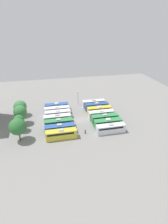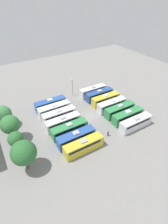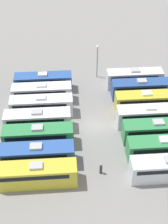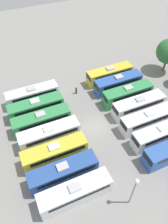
{
  "view_description": "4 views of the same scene",
  "coord_description": "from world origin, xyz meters",
  "px_view_note": "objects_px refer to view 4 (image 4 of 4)",
  "views": [
    {
      "loc": [
        -58.59,
        11.34,
        34.3
      ],
      "look_at": [
        1.46,
        -1.83,
        2.64
      ],
      "focal_mm": 28.0,
      "sensor_mm": 36.0,
      "label": 1
    },
    {
      "loc": [
        -35.7,
        23.44,
        33.17
      ],
      "look_at": [
        0.12,
        1.86,
        2.55
      ],
      "focal_mm": 28.0,
      "sensor_mm": 36.0,
      "label": 2
    },
    {
      "loc": [
        -36.73,
        4.39,
        32.86
      ],
      "look_at": [
        -0.12,
        1.72,
        2.98
      ],
      "focal_mm": 50.0,
      "sensor_mm": 36.0,
      "label": 3
    },
    {
      "loc": [
        22.44,
        -12.2,
        30.47
      ],
      "look_at": [
        -1.97,
        -1.44,
        2.31
      ],
      "focal_mm": 35.0,
      "sensor_mm": 36.0,
      "label": 4
    }
  ],
  "objects_px": {
    "bus_0": "(33,95)",
    "bus_1": "(36,107)",
    "bus_12": "(161,134)",
    "bus_4": "(55,152)",
    "worker_person": "(76,90)",
    "bus_8": "(118,83)",
    "bus_5": "(63,172)",
    "bus_6": "(75,192)",
    "bus_3": "(50,134)",
    "light_pole": "(134,188)",
    "bus_11": "(148,119)",
    "bus_9": "(128,94)",
    "bus_2": "(42,120)",
    "bus_10": "(139,105)",
    "bus_7": "(110,74)"
  },
  "relations": [
    {
      "from": "bus_9",
      "to": "bus_10",
      "type": "height_order",
      "value": "same"
    },
    {
      "from": "bus_8",
      "to": "light_pole",
      "type": "xyz_separation_m",
      "value": [
        21.51,
        -10.48,
        2.9
      ]
    },
    {
      "from": "bus_3",
      "to": "worker_person",
      "type": "bearing_deg",
      "value": 137.66
    },
    {
      "from": "bus_6",
      "to": "bus_12",
      "type": "distance_m",
      "value": 17.1
    },
    {
      "from": "bus_2",
      "to": "bus_10",
      "type": "bearing_deg",
      "value": 78.3
    },
    {
      "from": "bus_4",
      "to": "bus_9",
      "type": "bearing_deg",
      "value": 112.2
    },
    {
      "from": "worker_person",
      "to": "bus_8",
      "type": "bearing_deg",
      "value": 74.63
    },
    {
      "from": "bus_1",
      "to": "light_pole",
      "type": "xyz_separation_m",
      "value": [
        21.46,
        7.0,
        2.9
      ]
    },
    {
      "from": "bus_8",
      "to": "bus_7",
      "type": "bearing_deg",
      "value": -176.8
    },
    {
      "from": "bus_2",
      "to": "bus_4",
      "type": "height_order",
      "value": "same"
    },
    {
      "from": "bus_4",
      "to": "bus_7",
      "type": "relative_size",
      "value": 1.0
    },
    {
      "from": "bus_6",
      "to": "bus_7",
      "type": "xyz_separation_m",
      "value": [
        -21.3,
        16.77,
        0.0
      ]
    },
    {
      "from": "light_pole",
      "to": "bus_0",
      "type": "bearing_deg",
      "value": -164.98
    },
    {
      "from": "bus_12",
      "to": "light_pole",
      "type": "relative_size",
      "value": 1.52
    },
    {
      "from": "bus_4",
      "to": "worker_person",
      "type": "height_order",
      "value": "bus_4"
    },
    {
      "from": "bus_11",
      "to": "bus_8",
      "type": "bearing_deg",
      "value": 178.57
    },
    {
      "from": "bus_0",
      "to": "bus_4",
      "type": "height_order",
      "value": "same"
    },
    {
      "from": "bus_3",
      "to": "worker_person",
      "type": "height_order",
      "value": "bus_3"
    },
    {
      "from": "bus_3",
      "to": "bus_7",
      "type": "distance_m",
      "value": 19.94
    },
    {
      "from": "bus_3",
      "to": "bus_4",
      "type": "relative_size",
      "value": 1.0
    },
    {
      "from": "bus_1",
      "to": "bus_9",
      "type": "height_order",
      "value": "same"
    },
    {
      "from": "bus_12",
      "to": "bus_4",
      "type": "bearing_deg",
      "value": -101.82
    },
    {
      "from": "bus_7",
      "to": "worker_person",
      "type": "xyz_separation_m",
      "value": [
        1.03,
        -8.32,
        -0.91
      ]
    },
    {
      "from": "bus_5",
      "to": "bus_0",
      "type": "bearing_deg",
      "value": 179.37
    },
    {
      "from": "bus_7",
      "to": "bus_10",
      "type": "height_order",
      "value": "same"
    },
    {
      "from": "bus_1",
      "to": "bus_12",
      "type": "height_order",
      "value": "same"
    },
    {
      "from": "bus_1",
      "to": "bus_7",
      "type": "bearing_deg",
      "value": 101.16
    },
    {
      "from": "bus_9",
      "to": "bus_3",
      "type": "bearing_deg",
      "value": -78.72
    },
    {
      "from": "light_pole",
      "to": "bus_7",
      "type": "bearing_deg",
      "value": 157.53
    },
    {
      "from": "bus_2",
      "to": "bus_7",
      "type": "distance_m",
      "value": 18.62
    },
    {
      "from": "bus_0",
      "to": "bus_6",
      "type": "distance_m",
      "value": 21.49
    },
    {
      "from": "bus_7",
      "to": "bus_12",
      "type": "height_order",
      "value": "same"
    },
    {
      "from": "bus_6",
      "to": "bus_9",
      "type": "bearing_deg",
      "value": 130.0
    },
    {
      "from": "bus_11",
      "to": "worker_person",
      "type": "distance_m",
      "value": 15.61
    },
    {
      "from": "bus_5",
      "to": "bus_12",
      "type": "relative_size",
      "value": 1.0
    },
    {
      "from": "bus_9",
      "to": "light_pole",
      "type": "xyz_separation_m",
      "value": [
        17.8,
        -10.46,
        2.9
      ]
    },
    {
      "from": "bus_2",
      "to": "bus_12",
      "type": "xyz_separation_m",
      "value": [
        10.81,
        17.23,
        0.0
      ]
    },
    {
      "from": "bus_0",
      "to": "bus_1",
      "type": "bearing_deg",
      "value": -4.46
    },
    {
      "from": "bus_12",
      "to": "worker_person",
      "type": "xyz_separation_m",
      "value": [
        -16.77,
        -8.29,
        -0.91
      ]
    },
    {
      "from": "bus_4",
      "to": "bus_11",
      "type": "bearing_deg",
      "value": 89.78
    },
    {
      "from": "bus_8",
      "to": "bus_4",
      "type": "bearing_deg",
      "value": -58.18
    },
    {
      "from": "bus_4",
      "to": "bus_10",
      "type": "relative_size",
      "value": 1.0
    },
    {
      "from": "bus_12",
      "to": "bus_1",
      "type": "bearing_deg",
      "value": -129.8
    },
    {
      "from": "bus_8",
      "to": "bus_12",
      "type": "relative_size",
      "value": 1.0
    },
    {
      "from": "bus_5",
      "to": "bus_8",
      "type": "xyz_separation_m",
      "value": [
        -14.47,
        17.4,
        0.0
      ]
    },
    {
      "from": "bus_6",
      "to": "bus_7",
      "type": "bearing_deg",
      "value": 141.77
    },
    {
      "from": "bus_3",
      "to": "light_pole",
      "type": "distance_m",
      "value": 16.11
    },
    {
      "from": "bus_8",
      "to": "bus_2",
      "type": "bearing_deg",
      "value": -78.29
    },
    {
      "from": "bus_5",
      "to": "bus_8",
      "type": "relative_size",
      "value": 1.0
    },
    {
      "from": "bus_6",
      "to": "bus_10",
      "type": "relative_size",
      "value": 1.0
    }
  ]
}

